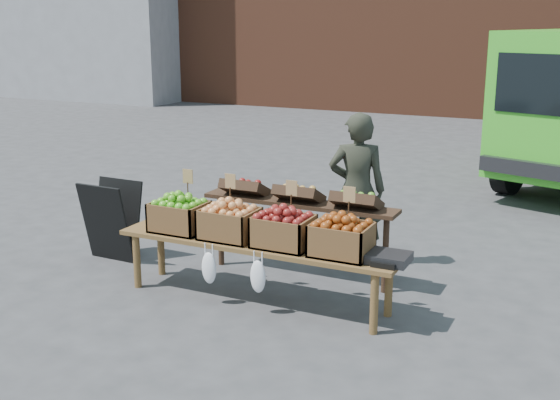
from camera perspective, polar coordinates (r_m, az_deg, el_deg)
The scene contains 10 objects.
ground at distance 6.58m, azimuth 2.14°, elevation -8.18°, with size 80.00×80.00×0.00m, color #3F3F41.
vendor at distance 7.31m, azimuth 6.27°, elevation 0.80°, with size 0.59×0.39×1.63m, color #272A1F.
chalkboard_sign at distance 7.75m, azimuth -13.53°, elevation -1.63°, with size 0.58×0.32×0.87m, color black, non-canonical shape.
back_table at distance 6.97m, azimuth 1.53°, elevation -2.31°, with size 2.10×0.44×1.04m, color #322015, non-canonical shape.
display_bench at distance 6.48m, azimuth -1.93°, elevation -5.85°, with size 2.70×0.56×0.57m, color brown, non-canonical shape.
crate_golden_apples at distance 6.75m, azimuth -8.18°, elevation -1.34°, with size 0.50×0.40×0.28m, color #41941A, non-canonical shape.
crate_russet_pears at distance 6.47m, azimuth -4.13°, elevation -1.94°, with size 0.50×0.40×0.28m, color gold, non-canonical shape.
crate_red_apples at distance 6.22m, azimuth 0.28°, elevation -2.57°, with size 0.50×0.40×0.28m, color maroon, non-canonical shape.
crate_green_apples at distance 6.02m, azimuth 5.02°, elevation -3.23°, with size 0.50×0.40×0.28m, color #8C3E14, non-canonical shape.
weighing_scale at distance 5.92m, azimuth 8.85°, elevation -4.67°, with size 0.34×0.30×0.08m, color black.
Camera 1 is at (2.42, -5.57, 2.54)m, focal length 45.00 mm.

